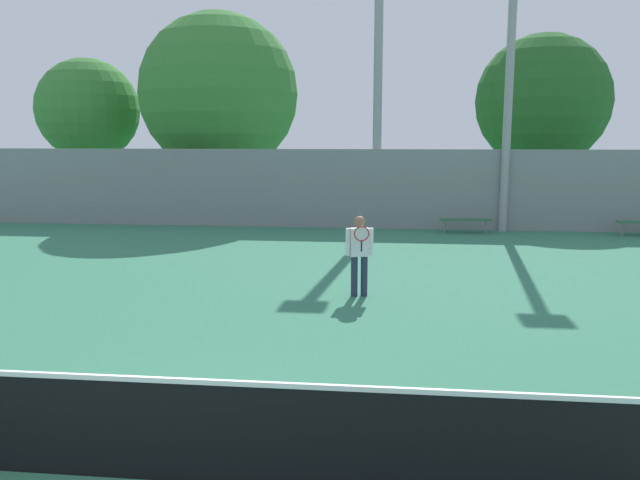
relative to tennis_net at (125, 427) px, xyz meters
name	(u,v)px	position (x,y,z in m)	size (l,w,h in m)	color
ground_plane	(127,478)	(0.00, 0.00, -0.53)	(100.00, 100.00, 0.00)	#337556
tennis_net	(125,427)	(0.00, 0.00, 0.00)	(10.11, 0.09, 1.04)	#99999E
tennis_player	(359,251)	(1.91, 7.31, 0.43)	(0.57, 0.45, 1.68)	#282D47
bench_courtside_far	(465,220)	(5.15, 16.45, -0.09)	(1.75, 0.40, 0.49)	#28663D
light_pole_far_right	(510,62)	(6.53, 17.12, 5.30)	(0.90, 0.60, 10.35)	#939399
light_pole_center_back	(378,69)	(2.04, 17.54, 5.16)	(0.90, 0.60, 10.29)	#939399
back_fence	(320,189)	(0.00, 17.25, 0.90)	(31.93, 0.06, 2.87)	gray
tree_green_tall	(88,110)	(-11.31, 22.50, 3.99)	(4.64, 4.64, 6.87)	brown
tree_green_broad	(219,94)	(-4.80, 21.28, 4.60)	(6.78, 6.78, 8.53)	brown
tree_dark_dense	(542,101)	(9.03, 23.04, 4.30)	(5.71, 5.71, 7.69)	brown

